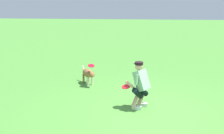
% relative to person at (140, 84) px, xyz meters
% --- Properties ---
extents(ground_plane, '(60.00, 60.00, 0.00)m').
position_rel_person_xyz_m(ground_plane, '(-0.25, 0.26, -0.70)').
color(ground_plane, '#488935').
extents(person, '(0.71, 0.61, 1.29)m').
position_rel_person_xyz_m(person, '(0.00, 0.00, 0.00)').
color(person, silver).
rests_on(person, ground_plane).
extents(dog, '(0.62, 0.91, 0.56)m').
position_rel_person_xyz_m(dog, '(1.76, -1.87, -0.32)').
color(dog, olive).
rests_on(dog, ground_plane).
extents(frisbee_flying, '(0.23, 0.23, 0.08)m').
position_rel_person_xyz_m(frisbee_flying, '(1.61, -1.64, 0.04)').
color(frisbee_flying, red).
extents(frisbee_held, '(0.25, 0.25, 0.10)m').
position_rel_person_xyz_m(frisbee_held, '(0.39, 0.01, -0.09)').
color(frisbee_held, red).
rests_on(frisbee_held, person).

